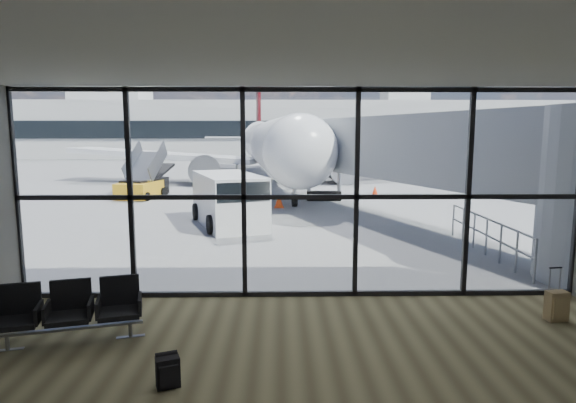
{
  "coord_description": "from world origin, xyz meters",
  "views": [
    {
      "loc": [
        -0.43,
        -10.15,
        3.55
      ],
      "look_at": [
        -0.21,
        3.0,
        1.67
      ],
      "focal_mm": 30.0,
      "sensor_mm": 36.0,
      "label": 1
    }
  ],
  "objects_px": {
    "backpack": "(168,372)",
    "airliner": "(271,145)",
    "belt_loader": "(146,186)",
    "mobile_stairs": "(141,187)",
    "service_van": "(229,199)",
    "suitcase": "(557,306)",
    "seating_row": "(70,309)"
  },
  "relations": [
    {
      "from": "backpack",
      "to": "airliner",
      "type": "relative_size",
      "value": 0.01
    },
    {
      "from": "belt_loader",
      "to": "mobile_stairs",
      "type": "distance_m",
      "value": 0.6
    },
    {
      "from": "service_van",
      "to": "mobile_stairs",
      "type": "height_order",
      "value": "mobile_stairs"
    },
    {
      "from": "suitcase",
      "to": "backpack",
      "type": "bearing_deg",
      "value": -168.56
    },
    {
      "from": "seating_row",
      "to": "suitcase",
      "type": "height_order",
      "value": "seating_row"
    },
    {
      "from": "backpack",
      "to": "airliner",
      "type": "xyz_separation_m",
      "value": [
        0.92,
        29.79,
        2.45
      ]
    },
    {
      "from": "backpack",
      "to": "suitcase",
      "type": "xyz_separation_m",
      "value": [
        6.82,
        2.28,
        0.08
      ]
    },
    {
      "from": "airliner",
      "to": "backpack",
      "type": "bearing_deg",
      "value": -97.76
    },
    {
      "from": "suitcase",
      "to": "service_van",
      "type": "height_order",
      "value": "service_van"
    },
    {
      "from": "suitcase",
      "to": "service_van",
      "type": "xyz_separation_m",
      "value": [
        -7.19,
        9.74,
        0.71
      ]
    },
    {
      "from": "service_van",
      "to": "backpack",
      "type": "bearing_deg",
      "value": -107.68
    },
    {
      "from": "backpack",
      "to": "suitcase",
      "type": "bearing_deg",
      "value": -2.6
    },
    {
      "from": "belt_loader",
      "to": "mobile_stairs",
      "type": "relative_size",
      "value": 1.08
    },
    {
      "from": "airliner",
      "to": "mobile_stairs",
      "type": "relative_size",
      "value": 9.17
    },
    {
      "from": "seating_row",
      "to": "suitcase",
      "type": "relative_size",
      "value": 2.29
    },
    {
      "from": "service_van",
      "to": "belt_loader",
      "type": "xyz_separation_m",
      "value": [
        -5.59,
        8.72,
        -0.43
      ]
    },
    {
      "from": "airliner",
      "to": "belt_loader",
      "type": "height_order",
      "value": "airliner"
    },
    {
      "from": "seating_row",
      "to": "belt_loader",
      "type": "relative_size",
      "value": 0.59
    },
    {
      "from": "backpack",
      "to": "seating_row",
      "type": "bearing_deg",
      "value": 120.84
    },
    {
      "from": "service_van",
      "to": "mobile_stairs",
      "type": "relative_size",
      "value": 1.34
    },
    {
      "from": "seating_row",
      "to": "mobile_stairs",
      "type": "xyz_separation_m",
      "value": [
        -4.09,
        18.57,
        0.02
      ]
    },
    {
      "from": "mobile_stairs",
      "to": "belt_loader",
      "type": "bearing_deg",
      "value": 84.48
    },
    {
      "from": "service_van",
      "to": "mobile_stairs",
      "type": "xyz_separation_m",
      "value": [
        -5.73,
        8.13,
        -0.43
      ]
    },
    {
      "from": "airliner",
      "to": "suitcase",
      "type": "bearing_deg",
      "value": -83.88
    },
    {
      "from": "seating_row",
      "to": "airliner",
      "type": "bearing_deg",
      "value": 69.3
    },
    {
      "from": "airliner",
      "to": "belt_loader",
      "type": "bearing_deg",
      "value": -133.23
    },
    {
      "from": "suitcase",
      "to": "airliner",
      "type": "xyz_separation_m",
      "value": [
        -5.9,
        27.51,
        2.37
      ]
    },
    {
      "from": "seating_row",
      "to": "suitcase",
      "type": "xyz_separation_m",
      "value": [
        8.83,
        0.7,
        -0.27
      ]
    },
    {
      "from": "seating_row",
      "to": "service_van",
      "type": "height_order",
      "value": "service_van"
    },
    {
      "from": "belt_loader",
      "to": "mobile_stairs",
      "type": "height_order",
      "value": "mobile_stairs"
    },
    {
      "from": "belt_loader",
      "to": "suitcase",
      "type": "bearing_deg",
      "value": -37.83
    },
    {
      "from": "suitcase",
      "to": "belt_loader",
      "type": "xyz_separation_m",
      "value": [
        -12.78,
        18.45,
        0.28
      ]
    }
  ]
}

